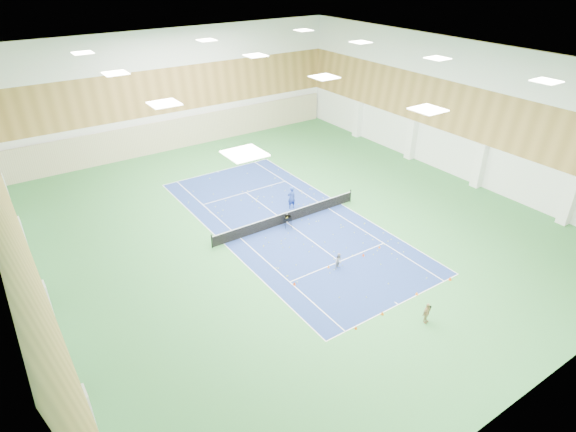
{
  "coord_description": "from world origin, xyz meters",
  "views": [
    {
      "loc": [
        -18.09,
        -26.81,
        18.59
      ],
      "look_at": [
        -1.35,
        -2.13,
        2.0
      ],
      "focal_mm": 30.0,
      "sensor_mm": 36.0,
      "label": 1
    }
  ],
  "objects_px": {
    "child_court": "(339,261)",
    "child_apron": "(427,313)",
    "coach": "(291,198)",
    "tennis_net": "(287,217)",
    "ball_cart": "(288,222)"
  },
  "relations": [
    {
      "from": "child_court",
      "to": "child_apron",
      "type": "relative_size",
      "value": 0.87
    },
    {
      "from": "tennis_net",
      "to": "ball_cart",
      "type": "height_order",
      "value": "tennis_net"
    },
    {
      "from": "coach",
      "to": "child_apron",
      "type": "height_order",
      "value": "coach"
    },
    {
      "from": "coach",
      "to": "ball_cart",
      "type": "bearing_deg",
      "value": 55.8
    },
    {
      "from": "tennis_net",
      "to": "child_court",
      "type": "bearing_deg",
      "value": -94.32
    },
    {
      "from": "child_apron",
      "to": "ball_cart",
      "type": "distance_m",
      "value": 13.23
    },
    {
      "from": "coach",
      "to": "child_court",
      "type": "xyz_separation_m",
      "value": [
        -2.18,
        -8.74,
        -0.39
      ]
    },
    {
      "from": "coach",
      "to": "child_court",
      "type": "relative_size",
      "value": 1.68
    },
    {
      "from": "child_court",
      "to": "coach",
      "type": "bearing_deg",
      "value": 58.2
    },
    {
      "from": "tennis_net",
      "to": "child_apron",
      "type": "bearing_deg",
      "value": -89.32
    },
    {
      "from": "tennis_net",
      "to": "ball_cart",
      "type": "relative_size",
      "value": 13.37
    },
    {
      "from": "coach",
      "to": "child_apron",
      "type": "xyz_separation_m",
      "value": [
        -1.5,
        -15.64,
        -0.3
      ]
    },
    {
      "from": "child_apron",
      "to": "ball_cart",
      "type": "xyz_separation_m",
      "value": [
        -0.48,
        13.22,
        -0.18
      ]
    },
    {
      "from": "coach",
      "to": "ball_cart",
      "type": "height_order",
      "value": "coach"
    },
    {
      "from": "tennis_net",
      "to": "coach",
      "type": "bearing_deg",
      "value": 47.63
    }
  ]
}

